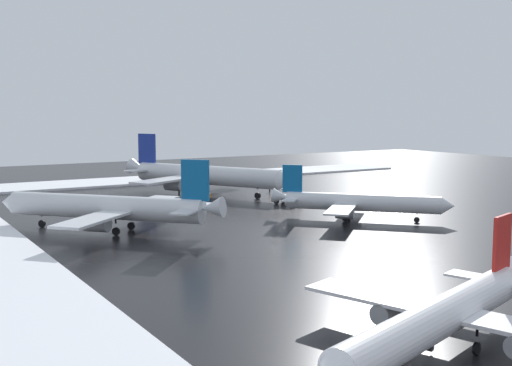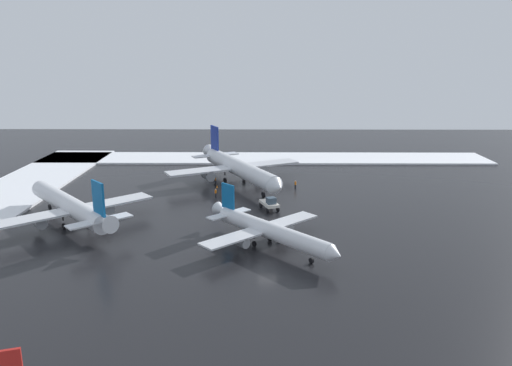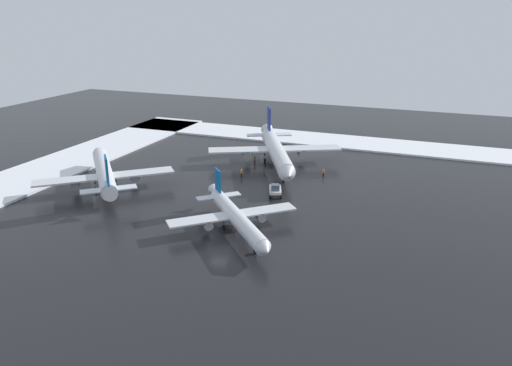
{
  "view_description": "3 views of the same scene",
  "coord_description": "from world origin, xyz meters",
  "px_view_note": "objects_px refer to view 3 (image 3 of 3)",
  "views": [
    {
      "loc": [
        61.8,
        -57.52,
        15.23
      ],
      "look_at": [
        -19.56,
        -7.65,
        4.28
      ],
      "focal_mm": 45.0,
      "sensor_mm": 36.0,
      "label": 1
    },
    {
      "loc": [
        61.3,
        -1.01,
        26.82
      ],
      "look_at": [
        -21.83,
        -1.72,
        5.22
      ],
      "focal_mm": 35.0,
      "sensor_mm": 36.0,
      "label": 2
    },
    {
      "loc": [
        59.24,
        29.18,
        32.58
      ],
      "look_at": [
        -18.19,
        -1.31,
        3.8
      ],
      "focal_mm": 35.0,
      "sensor_mm": 36.0,
      "label": 3
    }
  ],
  "objects_px": {
    "ground_crew_near_tug": "(323,172)",
    "ground_crew_mid_apron": "(241,173)",
    "airplane_parked_starboard": "(276,150)",
    "ground_crew_beside_wing": "(255,159)",
    "airplane_parked_portside": "(236,217)",
    "traffic_cone_mid_line": "(253,166)",
    "airplane_far_rear": "(104,172)",
    "traffic_cone_near_nose": "(287,152)",
    "pushback_tug": "(275,189)"
  },
  "relations": [
    {
      "from": "ground_crew_near_tug",
      "to": "ground_crew_mid_apron",
      "type": "bearing_deg",
      "value": -100.27
    },
    {
      "from": "airplane_parked_starboard",
      "to": "ground_crew_mid_apron",
      "type": "relative_size",
      "value": 19.51
    },
    {
      "from": "ground_crew_beside_wing",
      "to": "ground_crew_mid_apron",
      "type": "bearing_deg",
      "value": 39.87
    },
    {
      "from": "airplane_parked_portside",
      "to": "ground_crew_beside_wing",
      "type": "height_order",
      "value": "airplane_parked_portside"
    },
    {
      "from": "airplane_parked_starboard",
      "to": "ground_crew_near_tug",
      "type": "xyz_separation_m",
      "value": [
        3.78,
        11.79,
        -2.56
      ]
    },
    {
      "from": "ground_crew_mid_apron",
      "to": "traffic_cone_mid_line",
      "type": "relative_size",
      "value": 3.11
    },
    {
      "from": "ground_crew_beside_wing",
      "to": "traffic_cone_mid_line",
      "type": "bearing_deg",
      "value": 46.61
    },
    {
      "from": "ground_crew_near_tug",
      "to": "ground_crew_beside_wing",
      "type": "bearing_deg",
      "value": -134.42
    },
    {
      "from": "ground_crew_beside_wing",
      "to": "ground_crew_near_tug",
      "type": "relative_size",
      "value": 1.0
    },
    {
      "from": "ground_crew_mid_apron",
      "to": "ground_crew_beside_wing",
      "type": "bearing_deg",
      "value": -61.13
    },
    {
      "from": "ground_crew_mid_apron",
      "to": "ground_crew_near_tug",
      "type": "bearing_deg",
      "value": -134.44
    },
    {
      "from": "airplane_parked_portside",
      "to": "airplane_far_rear",
      "type": "relative_size",
      "value": 0.79
    },
    {
      "from": "airplane_parked_portside",
      "to": "airplane_parked_starboard",
      "type": "bearing_deg",
      "value": 146.7
    },
    {
      "from": "airplane_parked_starboard",
      "to": "traffic_cone_near_nose",
      "type": "relative_size",
      "value": 60.65
    },
    {
      "from": "ground_crew_near_tug",
      "to": "airplane_parked_starboard",
      "type": "bearing_deg",
      "value": -140.22
    },
    {
      "from": "traffic_cone_mid_line",
      "to": "airplane_parked_starboard",
      "type": "bearing_deg",
      "value": 124.66
    },
    {
      "from": "airplane_parked_starboard",
      "to": "airplane_far_rear",
      "type": "relative_size",
      "value": 1.31
    },
    {
      "from": "airplane_far_rear",
      "to": "traffic_cone_mid_line",
      "type": "bearing_deg",
      "value": -85.19
    },
    {
      "from": "ground_crew_mid_apron",
      "to": "traffic_cone_near_nose",
      "type": "distance_m",
      "value": 21.36
    },
    {
      "from": "airplane_far_rear",
      "to": "ground_crew_near_tug",
      "type": "bearing_deg",
      "value": -101.32
    },
    {
      "from": "airplane_parked_starboard",
      "to": "airplane_parked_portside",
      "type": "relative_size",
      "value": 1.65
    },
    {
      "from": "airplane_parked_starboard",
      "to": "airplane_parked_portside",
      "type": "bearing_deg",
      "value": -17.49
    },
    {
      "from": "airplane_parked_starboard",
      "to": "airplane_parked_portside",
      "type": "height_order",
      "value": "airplane_parked_starboard"
    },
    {
      "from": "ground_crew_near_tug",
      "to": "traffic_cone_near_nose",
      "type": "xyz_separation_m",
      "value": [
        -14.71,
        -12.74,
        -0.7
      ]
    },
    {
      "from": "airplane_parked_portside",
      "to": "airplane_far_rear",
      "type": "xyz_separation_m",
      "value": [
        -9.65,
        -32.04,
        0.61
      ]
    },
    {
      "from": "airplane_far_rear",
      "to": "ground_crew_mid_apron",
      "type": "distance_m",
      "value": 27.17
    },
    {
      "from": "ground_crew_near_tug",
      "to": "airplane_parked_portside",
      "type": "bearing_deg",
      "value": -42.98
    },
    {
      "from": "traffic_cone_near_nose",
      "to": "airplane_far_rear",
      "type": "bearing_deg",
      "value": -34.45
    },
    {
      "from": "pushback_tug",
      "to": "airplane_far_rear",
      "type": "bearing_deg",
      "value": -97.24
    },
    {
      "from": "airplane_parked_starboard",
      "to": "ground_crew_near_tug",
      "type": "distance_m",
      "value": 12.64
    },
    {
      "from": "airplane_far_rear",
      "to": "pushback_tug",
      "type": "relative_size",
      "value": 5.02
    },
    {
      "from": "airplane_far_rear",
      "to": "ground_crew_near_tug",
      "type": "xyz_separation_m",
      "value": [
        -22.0,
        37.92,
        -2.11
      ]
    },
    {
      "from": "airplane_parked_portside",
      "to": "traffic_cone_mid_line",
      "type": "bearing_deg",
      "value": 154.76
    },
    {
      "from": "pushback_tug",
      "to": "traffic_cone_mid_line",
      "type": "xyz_separation_m",
      "value": [
        -15.21,
        -10.61,
        -1.01
      ]
    },
    {
      "from": "ground_crew_near_tug",
      "to": "airplane_far_rear",
      "type": "bearing_deg",
      "value": -92.33
    },
    {
      "from": "ground_crew_near_tug",
      "to": "traffic_cone_mid_line",
      "type": "height_order",
      "value": "ground_crew_near_tug"
    },
    {
      "from": "airplane_parked_starboard",
      "to": "traffic_cone_mid_line",
      "type": "bearing_deg",
      "value": -82.29
    },
    {
      "from": "airplane_parked_starboard",
      "to": "airplane_parked_portside",
      "type": "distance_m",
      "value": 35.93
    },
    {
      "from": "pushback_tug",
      "to": "traffic_cone_near_nose",
      "type": "height_order",
      "value": "pushback_tug"
    },
    {
      "from": "pushback_tug",
      "to": "ground_crew_beside_wing",
      "type": "height_order",
      "value": "pushback_tug"
    },
    {
      "from": "airplane_far_rear",
      "to": "traffic_cone_near_nose",
      "type": "relative_size",
      "value": 46.38
    },
    {
      "from": "ground_crew_near_tug",
      "to": "traffic_cone_mid_line",
      "type": "xyz_separation_m",
      "value": [
        -0.78,
        -16.12,
        -0.7
      ]
    },
    {
      "from": "airplane_far_rear",
      "to": "traffic_cone_mid_line",
      "type": "distance_m",
      "value": 31.65
    },
    {
      "from": "ground_crew_beside_wing",
      "to": "ground_crew_near_tug",
      "type": "bearing_deg",
      "value": 112.41
    },
    {
      "from": "airplane_far_rear",
      "to": "traffic_cone_mid_line",
      "type": "height_order",
      "value": "airplane_far_rear"
    },
    {
      "from": "airplane_parked_starboard",
      "to": "ground_crew_beside_wing",
      "type": "relative_size",
      "value": 19.51
    },
    {
      "from": "airplane_far_rear",
      "to": "airplane_parked_starboard",
      "type": "bearing_deg",
      "value": -86.84
    },
    {
      "from": "airplane_parked_portside",
      "to": "ground_crew_near_tug",
      "type": "xyz_separation_m",
      "value": [
        -31.65,
        5.88,
        -1.5
      ]
    },
    {
      "from": "airplane_parked_starboard",
      "to": "ground_crew_beside_wing",
      "type": "xyz_separation_m",
      "value": [
        0.23,
        -4.94,
        -2.56
      ]
    },
    {
      "from": "airplane_parked_starboard",
      "to": "pushback_tug",
      "type": "xyz_separation_m",
      "value": [
        18.21,
        6.27,
        -2.25
      ]
    }
  ]
}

